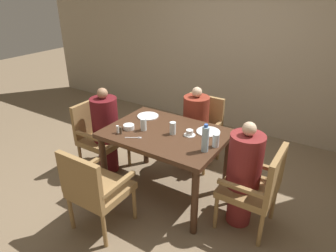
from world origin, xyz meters
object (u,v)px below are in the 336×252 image
Objects in this scene: chair_right_side at (257,186)px; chair_near_corner at (95,188)px; diner_in_far_chair at (195,127)px; plate_main_right at (148,116)px; chair_left_side at (98,133)px; diner_in_right_chair at (243,174)px; diner_in_left_chair at (106,130)px; teacup_with_saucer at (190,133)px; glass_tall_near at (216,140)px; plate_main_left at (208,132)px; water_bottle at (205,139)px; glass_tall_mid at (143,124)px; bowl_small at (129,127)px; glass_tall_far at (173,128)px; chair_far_side at (200,128)px.

chair_near_corner is at bearing -146.54° from chair_right_side.
diner_in_far_chair is at bearing 145.44° from chair_right_side.
plate_main_right is at bearing 97.79° from chair_near_corner.
diner_in_right_chair is (1.88, 0.00, 0.08)m from chair_left_side.
chair_right_side is 0.16m from diner_in_right_chair.
diner_in_left_chair is at bearing -141.44° from diner_in_far_chair.
teacup_with_saucer is (1.26, 0.06, 0.32)m from chair_left_side.
glass_tall_near is at bearing -50.89° from diner_in_far_chair.
water_bottle is at bearing -69.64° from plate_main_left.
chair_left_side is at bearing -180.00° from diner_in_right_chair.
teacup_with_saucer is 0.92× the size of glass_tall_mid.
glass_tall_near reaches higher than teacup_with_saucer.
diner_in_right_chair is at bearing 180.00° from chair_right_side.
chair_left_side reaches higher than plate_main_right.
plate_main_left is at bearing 10.51° from diner_in_left_chair.
glass_tall_mid is (0.03, 0.74, 0.36)m from chair_near_corner.
glass_tall_near reaches higher than chair_near_corner.
bowl_small is (-1.39, -0.15, 0.32)m from chair_right_side.
plate_main_left is at bearing 128.03° from glass_tall_near.
diner_in_right_chair is 8.39× the size of glass_tall_far.
diner_in_right_chair is 4.41× the size of plate_main_right.
diner_in_left_chair is at bearing -179.82° from glass_tall_far.
glass_tall_mid is (-1.10, -0.09, 0.28)m from diner_in_right_chair.
glass_tall_near is (0.32, -0.07, 0.04)m from teacup_with_saucer.
water_bottle reaches higher than glass_tall_mid.
diner_in_left_chair is at bearing 0.00° from chair_left_side.
diner_in_left_chair is 1.75m from diner_in_right_chair.
chair_left_side is 1.30m from teacup_with_saucer.
bowl_small is at bearing -161.54° from glass_tall_far.
chair_far_side is 1.01m from glass_tall_mid.
chair_left_side is 6.68× the size of glass_tall_far.
chair_far_side is 1.10m from bowl_small.
diner_in_left_chair is 8.41× the size of glass_tall_far.
diner_in_far_chair is 3.92× the size of water_bottle.
chair_far_side is at bearing 95.93° from glass_tall_far.
chair_left_side is at bearing -159.82° from plate_main_right.
glass_tall_near is 0.80m from glass_tall_mid.
chair_right_side is at bearing 6.22° from bowl_small.
diner_in_far_chair is 1.05m from water_bottle.
chair_far_side is at bearing 90.00° from diner_in_far_chair.
chair_right_side is at bearing -0.00° from diner_in_left_chair.
chair_near_corner is 1.22m from glass_tall_near.
teacup_with_saucer reaches higher than plate_main_right.
chair_right_side is (2.02, 0.00, 0.00)m from chair_left_side.
diner_in_left_chair is 1.00m from glass_tall_far.
teacup_with_saucer reaches higher than bowl_small.
water_bottle reaches higher than chair_left_side.
bowl_small is at bearing -110.85° from chair_far_side.
water_bottle is (-0.49, -0.14, 0.42)m from chair_right_side.
glass_tall_near and glass_tall_mid have the same top height.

